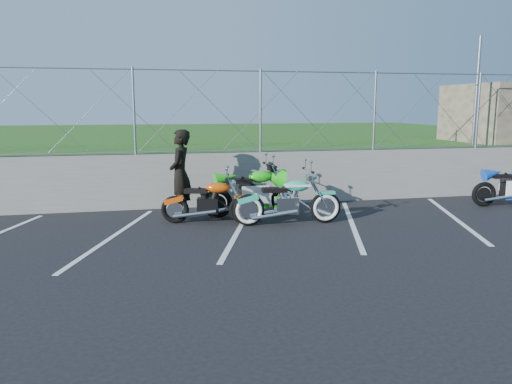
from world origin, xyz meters
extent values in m
plane|color=black|center=(0.00, 0.00, 0.00)|extent=(90.00, 90.00, 0.00)
cube|color=slate|center=(0.00, 3.50, 0.65)|extent=(30.00, 0.22, 1.30)
cube|color=#1F4C14|center=(0.00, 13.50, 0.65)|extent=(30.00, 20.00, 1.30)
cylinder|color=gray|center=(0.00, 3.50, 3.25)|extent=(28.00, 0.03, 0.03)
cylinder|color=gray|center=(0.00, 3.50, 1.35)|extent=(28.00, 0.03, 0.03)
cylinder|color=gray|center=(7.20, 3.90, 2.80)|extent=(0.08, 0.08, 3.00)
cube|color=silver|center=(-2.40, 1.00, 0.00)|extent=(1.49, 4.31, 0.01)
cube|color=silver|center=(0.00, 1.00, 0.00)|extent=(1.49, 4.31, 0.01)
cube|color=silver|center=(2.40, 1.00, 0.00)|extent=(1.49, 4.31, 0.01)
cube|color=silver|center=(4.80, 1.00, 0.00)|extent=(1.49, 4.31, 0.01)
torus|color=black|center=(0.25, 1.25, 0.33)|extent=(0.67, 0.14, 0.66)
torus|color=black|center=(1.87, 1.18, 0.33)|extent=(0.67, 0.14, 0.66)
cube|color=silver|center=(1.04, 1.22, 0.40)|extent=(0.47, 0.30, 0.34)
ellipsoid|color=#2FBC99|center=(1.26, 1.21, 0.80)|extent=(0.54, 0.27, 0.23)
cube|color=black|center=(0.78, 1.23, 0.73)|extent=(0.51, 0.26, 0.09)
cube|color=#2FBC99|center=(1.87, 1.18, 0.64)|extent=(0.39, 0.17, 0.06)
cylinder|color=silver|center=(1.48, 1.20, 1.12)|extent=(0.06, 0.72, 0.03)
torus|color=black|center=(-1.21, 1.80, 0.29)|extent=(0.59, 0.23, 0.58)
torus|color=black|center=(0.17, 1.50, 0.29)|extent=(0.59, 0.23, 0.58)
cube|color=black|center=(-0.54, 1.66, 0.38)|extent=(0.48, 0.35, 0.32)
ellipsoid|color=#C2470B|center=(-0.33, 1.61, 0.75)|extent=(0.54, 0.33, 0.22)
cube|color=black|center=(-0.78, 1.71, 0.69)|extent=(0.51, 0.32, 0.08)
cube|color=#C2470B|center=(0.17, 1.50, 0.57)|extent=(0.38, 0.21, 0.06)
cylinder|color=silver|center=(-0.14, 1.57, 0.98)|extent=(0.17, 0.67, 0.03)
torus|color=black|center=(-0.27, 2.08, 0.33)|extent=(0.67, 0.18, 0.66)
torus|color=black|center=(1.28, 2.22, 0.33)|extent=(0.67, 0.18, 0.66)
cube|color=black|center=(0.48, 2.15, 0.44)|extent=(0.53, 0.35, 0.37)
ellipsoid|color=#23D11A|center=(0.72, 2.17, 0.88)|extent=(0.60, 0.32, 0.26)
cube|color=black|center=(0.20, 2.12, 0.80)|extent=(0.57, 0.31, 0.10)
cube|color=#23D11A|center=(1.28, 2.22, 0.64)|extent=(0.43, 0.20, 0.07)
cylinder|color=silver|center=(0.91, 2.19, 1.14)|extent=(0.10, 0.79, 0.03)
torus|color=black|center=(6.24, 2.00, 0.30)|extent=(0.62, 0.19, 0.61)
cube|color=black|center=(6.94, 1.91, 0.40)|extent=(0.50, 0.34, 0.34)
cube|color=black|center=(6.67, 1.94, 0.74)|extent=(0.53, 0.31, 0.09)
imported|color=black|center=(-1.04, 2.40, 0.96)|extent=(0.63, 0.80, 1.93)
camera|label=1|loc=(-1.71, -8.50, 2.42)|focal=35.00mm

